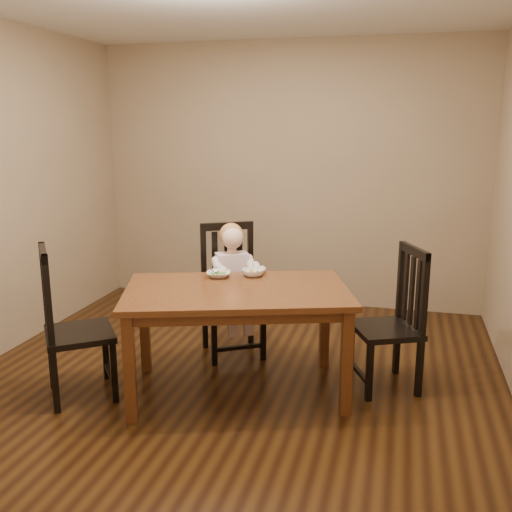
% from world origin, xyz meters
% --- Properties ---
extents(room, '(4.01, 4.01, 2.71)m').
position_xyz_m(room, '(0.00, 0.00, 1.35)').
color(room, '#3E230D').
rests_on(room, ground).
extents(dining_table, '(1.75, 1.36, 0.77)m').
position_xyz_m(dining_table, '(0.09, -0.20, 0.68)').
color(dining_table, '#4E2412').
rests_on(dining_table, room).
extents(chair_child, '(0.63, 0.62, 1.08)m').
position_xyz_m(chair_child, '(-0.16, 0.49, 0.52)').
color(chair_child, black).
rests_on(chair_child, room).
extents(chair_left, '(0.64, 0.64, 1.08)m').
position_xyz_m(chair_left, '(-1.00, -0.57, 0.52)').
color(chair_left, black).
rests_on(chair_left, room).
extents(chair_right, '(0.58, 0.59, 1.04)m').
position_xyz_m(chair_right, '(1.15, 0.16, 0.50)').
color(chair_right, black).
rests_on(chair_right, room).
extents(toddler, '(0.51, 0.54, 0.58)m').
position_xyz_m(toddler, '(-0.14, 0.45, 0.67)').
color(toddler, white).
rests_on(toddler, chair_child).
extents(bowl_peas, '(0.21, 0.21, 0.04)m').
position_xyz_m(bowl_peas, '(-0.12, 0.05, 0.79)').
color(bowl_peas, white).
rests_on(bowl_peas, dining_table).
extents(bowl_veg, '(0.22, 0.22, 0.05)m').
position_xyz_m(bowl_veg, '(0.12, 0.14, 0.80)').
color(bowl_veg, white).
rests_on(bowl_veg, dining_table).
extents(fork, '(0.11, 0.08, 0.05)m').
position_xyz_m(fork, '(-0.16, 0.02, 0.81)').
color(fork, silver).
rests_on(fork, bowl_peas).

